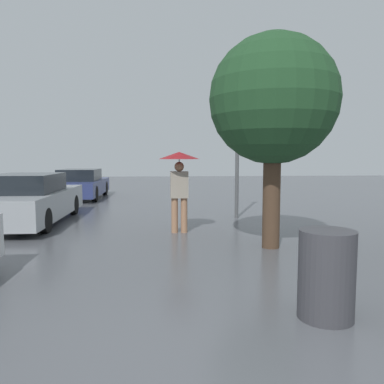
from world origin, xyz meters
name	(u,v)px	position (x,y,z in m)	size (l,w,h in m)	color
ground_plane	(154,368)	(0.00, 0.00, 0.00)	(60.00, 60.00, 0.00)	#4C4F54
pedestrian	(179,172)	(0.47, 5.37, 1.36)	(0.90, 0.90, 1.79)	#9E7051
parked_car_middle	(29,200)	(-3.28, 6.90, 0.59)	(1.72, 4.44, 1.26)	#9EA3A8
parked_car_farthest	(81,185)	(-3.20, 12.75, 0.56)	(1.70, 4.21, 1.19)	navy
tree	(273,101)	(2.10, 3.84, 2.68)	(2.32, 2.32, 3.87)	#473323
street_lamp	(237,126)	(2.15, 7.28, 2.53)	(0.25, 0.25, 4.11)	#515456
trash_bin	(326,274)	(1.77, 0.79, 0.46)	(0.57, 0.57, 0.93)	#38383D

